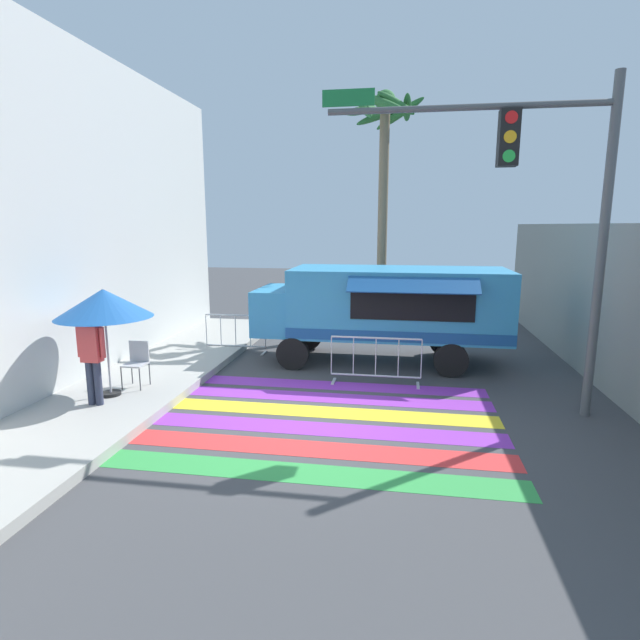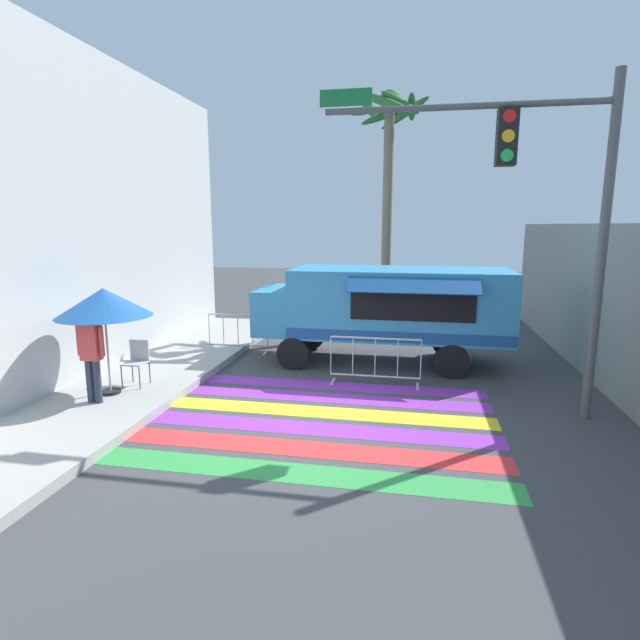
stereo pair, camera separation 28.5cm
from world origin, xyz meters
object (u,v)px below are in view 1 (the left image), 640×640
Objects in this scene: folding_chair at (137,359)px; vendor_person at (92,352)px; traffic_signal_pole at (544,189)px; patio_umbrella at (104,304)px; barricade_side at (236,334)px; palm_tree at (384,156)px; barricade_front at (376,361)px; food_truck at (379,304)px.

vendor_person is at bearing -78.68° from folding_chair.
traffic_signal_pole is 2.83× the size of patio_umbrella.
traffic_signal_pole is at bearing 23.39° from folding_chair.
traffic_signal_pole reaches higher than vendor_person.
patio_umbrella is 1.37m from folding_chair.
vendor_person is 4.72m from barricade_side.
palm_tree reaches higher than vendor_person.
vendor_person reaches higher than barricade_side.
folding_chair is 0.47× the size of barricade_front.
food_truck reaches higher than folding_chair.
palm_tree is (-2.93, 6.59, 1.45)m from traffic_signal_pole.
palm_tree is at bearing 57.56° from patio_umbrella.
food_truck is at bearing -4.39° from barricade_side.
palm_tree reaches higher than traffic_signal_pole.
barricade_side is (-3.78, 2.08, -0.01)m from barricade_front.
food_truck is 3.13× the size of barricade_front.
food_truck reaches higher than vendor_person.
traffic_signal_pole reaches higher than barricade_front.
food_truck is at bearing 47.24° from vendor_person.
traffic_signal_pole is at bearing -46.37° from food_truck.
patio_umbrella is 1.20× the size of vendor_person.
vendor_person is 1.03× the size of barricade_side.
vendor_person is at bearing -138.42° from food_truck.
food_truck is at bearing 91.16° from barricade_front.
vendor_person is 0.88× the size of barricade_front.
patio_umbrella is 4.43m from barricade_side.
food_truck is 6.14m from patio_umbrella.
traffic_signal_pole is at bearing -26.29° from barricade_side.
folding_chair reaches higher than barricade_front.
food_truck is 3.54× the size of vendor_person.
barricade_front is (4.64, 1.36, -0.20)m from folding_chair.
barricade_side is (-3.74, 0.29, -0.94)m from food_truck.
barricade_side is (1.08, 4.06, -1.42)m from patio_umbrella.
folding_chair is 4.84m from barricade_front.
barricade_front is (-2.78, 1.16, -3.40)m from traffic_signal_pole.
folding_chair reaches higher than barricade_side.
food_truck is 3.87m from barricade_side.
patio_umbrella is 0.93m from vendor_person.
patio_umbrella is at bearing -122.44° from palm_tree.
vendor_person is (-4.81, -4.27, -0.31)m from food_truck.
patio_umbrella is 2.25× the size of folding_chair.
vendor_person is at bearing -120.70° from palm_tree.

